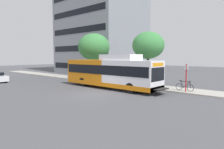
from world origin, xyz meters
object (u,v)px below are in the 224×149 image
bus_stop_sign_pole (186,76)px  street_tree_mid_block (94,47)px  transit_bus (110,73)px  bicycle_parked (185,86)px  street_tree_near_stop (148,45)px

bus_stop_sign_pole → street_tree_mid_block: street_tree_mid_block is taller
street_tree_mid_block → bus_stop_sign_pole: bearing=-97.2°
transit_bus → bus_stop_sign_pole: (2.52, -7.26, -0.05)m
transit_bus → bicycle_parked: size_ratio=6.96×
transit_bus → bus_stop_sign_pole: 7.69m
transit_bus → street_tree_mid_block: (4.36, 7.20, 3.13)m
street_tree_mid_block → transit_bus: bearing=-121.2°
transit_bus → bicycle_parked: transit_bus is taller
bus_stop_sign_pole → street_tree_near_stop: size_ratio=0.42×
bicycle_parked → transit_bus: bearing=112.9°
transit_bus → street_tree_mid_block: size_ratio=1.84×
street_tree_near_stop → transit_bus: bearing=156.8°
transit_bus → street_tree_mid_block: street_tree_mid_block is taller
transit_bus → bus_stop_sign_pole: transit_bus is taller
street_tree_near_stop → street_tree_mid_block: (-0.13, 9.12, 0.11)m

